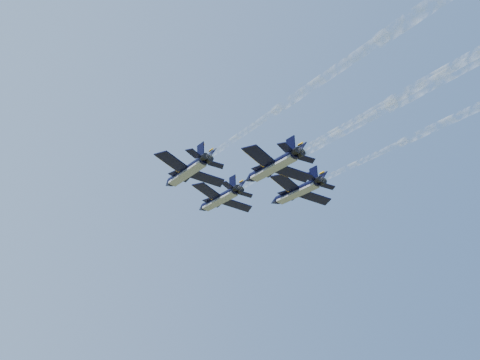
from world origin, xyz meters
TOP-DOWN VIEW (x-y plane):
  - jet_lead at (-0.05, 12.50)m, footprint 12.09×16.05m
  - jet_left at (-12.97, 2.29)m, footprint 12.09×16.05m
  - jet_right at (8.68, 0.54)m, footprint 12.09×16.05m
  - jet_slot at (-3.17, -7.66)m, footprint 12.09×16.05m
  - smoke_trail_lead at (-4.29, -44.20)m, footprint 7.46×76.55m

SIDE VIEW (x-z plane):
  - jet_lead at x=-0.05m, z-range 104.32..108.87m
  - jet_left at x=-12.97m, z-range 104.32..108.87m
  - jet_right at x=8.68m, z-range 104.32..108.87m
  - jet_slot at x=-3.17m, z-range 104.32..108.87m
  - smoke_trail_lead at x=-4.29m, z-range 105.40..107.85m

